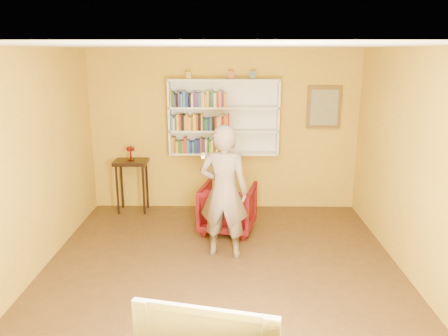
{
  "coord_description": "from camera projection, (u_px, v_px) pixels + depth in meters",
  "views": [
    {
      "loc": [
        0.09,
        -4.76,
        2.65
      ],
      "look_at": [
        0.02,
        0.75,
        1.17
      ],
      "focal_mm": 35.0,
      "sensor_mm": 36.0,
      "label": 1
    }
  ],
  "objects": [
    {
      "name": "ruby_lustre",
      "position": [
        130.0,
        150.0,
        7.2
      ],
      "size": [
        0.15,
        0.15,
        0.24
      ],
      "color": "maroon",
      "rests_on": "console_table"
    },
    {
      "name": "ornament_left",
      "position": [
        189.0,
        75.0,
        6.97
      ],
      "size": [
        0.08,
        0.08,
        0.11
      ],
      "primitive_type": "cube",
      "color": "gold",
      "rests_on": "bookshelf"
    },
    {
      "name": "books_row_lower",
      "position": [
        197.0,
        146.0,
        7.22
      ],
      "size": [
        0.81,
        0.19,
        0.27
      ],
      "color": "orange",
      "rests_on": "bookshelf"
    },
    {
      "name": "bookshelf",
      "position": [
        224.0,
        117.0,
        7.19
      ],
      "size": [
        1.8,
        0.29,
        1.23
      ],
      "color": "white",
      "rests_on": "room_shell"
    },
    {
      "name": "armchair",
      "position": [
        228.0,
        208.0,
        6.57
      ],
      "size": [
        0.92,
        0.94,
        0.72
      ],
      "primitive_type": "imported",
      "rotation": [
        0.0,
        0.0,
        2.93
      ],
      "color": "#48050D",
      "rests_on": "ground"
    },
    {
      "name": "ornament_centre",
      "position": [
        231.0,
        75.0,
        6.96
      ],
      "size": [
        0.09,
        0.09,
        0.13
      ],
      "primitive_type": "cube",
      "color": "brown",
      "rests_on": "bookshelf"
    },
    {
      "name": "room_shell",
      "position": [
        221.0,
        198.0,
        5.02
      ],
      "size": [
        5.3,
        5.8,
        2.88
      ],
      "color": "#412C15",
      "rests_on": "ground"
    },
    {
      "name": "framed_painting",
      "position": [
        324.0,
        107.0,
        7.18
      ],
      "size": [
        0.55,
        0.05,
        0.7
      ],
      "color": "brown",
      "rests_on": "room_shell"
    },
    {
      "name": "books_row_upper",
      "position": [
        199.0,
        100.0,
        7.02
      ],
      "size": [
        0.91,
        0.18,
        0.27
      ],
      "color": "orange",
      "rests_on": "bookshelf"
    },
    {
      "name": "ornament_right",
      "position": [
        253.0,
        75.0,
        6.95
      ],
      "size": [
        0.09,
        0.09,
        0.12
      ],
      "primitive_type": "cube",
      "color": "#415F6D",
      "rests_on": "bookshelf"
    },
    {
      "name": "console_table",
      "position": [
        131.0,
        169.0,
        7.28
      ],
      "size": [
        0.54,
        0.42,
        0.89
      ],
      "color": "black",
      "rests_on": "ground"
    },
    {
      "name": "person",
      "position": [
        224.0,
        192.0,
        5.63
      ],
      "size": [
        0.71,
        0.53,
        1.77
      ],
      "primitive_type": "imported",
      "rotation": [
        0.0,
        0.0,
        2.97
      ],
      "color": "#6D5D50",
      "rests_on": "ground"
    },
    {
      "name": "books_row_middle",
      "position": [
        199.0,
        123.0,
        7.12
      ],
      "size": [
        0.95,
        0.19,
        0.27
      ],
      "color": "teal",
      "rests_on": "bookshelf"
    },
    {
      "name": "game_remote",
      "position": [
        203.0,
        156.0,
        5.1
      ],
      "size": [
        0.04,
        0.15,
        0.04
      ],
      "primitive_type": "cube",
      "color": "white",
      "rests_on": "person"
    }
  ]
}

